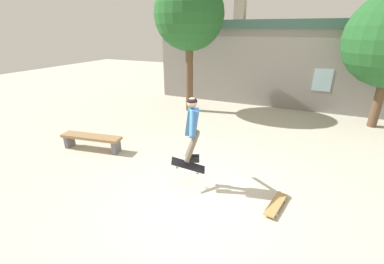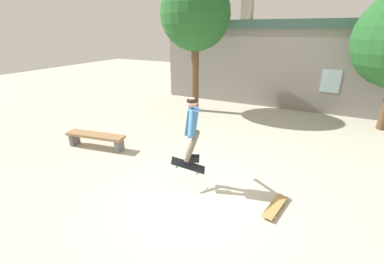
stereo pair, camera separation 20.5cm
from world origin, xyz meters
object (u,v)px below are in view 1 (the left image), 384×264
at_px(skater, 192,124).
at_px(skateboard_resting, 276,204).
at_px(tree_left, 189,15).
at_px(skateboard_flipping, 188,165).
at_px(park_bench, 92,139).

bearing_deg(skater, skateboard_resting, -24.35).
bearing_deg(tree_left, skateboard_flipping, -65.47).
relative_size(tree_left, skateboard_flipping, 7.67).
height_order(skater, skateboard_resting, skater).
bearing_deg(park_bench, tree_left, 69.65).
relative_size(skater, skateboard_resting, 1.56).
bearing_deg(park_bench, skateboard_resting, -14.80).
bearing_deg(park_bench, skateboard_flipping, -18.52).
height_order(park_bench, skater, skater).
bearing_deg(skater, park_bench, 149.16).
distance_m(park_bench, skateboard_resting, 5.28).
bearing_deg(tree_left, park_bench, -101.17).
distance_m(tree_left, skater, 6.21).
relative_size(tree_left, skateboard_resting, 5.76).
bearing_deg(skater, tree_left, 92.37).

